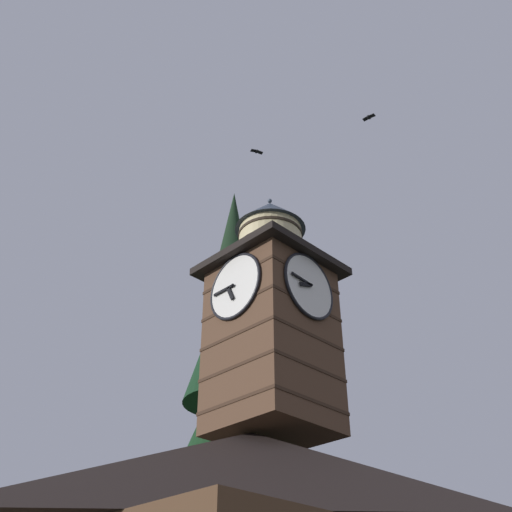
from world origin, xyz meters
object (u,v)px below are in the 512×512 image
object	(u,v)px
pine_tree_behind	(228,469)
flying_bird_high	(369,117)
flying_bird_low	(257,151)
clock_tower	(272,319)

from	to	relation	value
pine_tree_behind	flying_bird_high	size ratio (longest dim) A/B	37.74
pine_tree_behind	flying_bird_low	size ratio (longest dim) A/B	39.35
flying_bird_high	pine_tree_behind	bearing A→B (deg)	-81.82
clock_tower	flying_bird_low	xyz separation A→B (m)	(-0.51, -1.18, 8.16)
clock_tower	pine_tree_behind	world-z (taller)	pine_tree_behind
pine_tree_behind	flying_bird_high	distance (m)	14.61
flying_bird_high	flying_bird_low	size ratio (longest dim) A/B	1.04
flying_bird_high	flying_bird_low	bearing A→B (deg)	-52.25
flying_bird_high	clock_tower	bearing A→B (deg)	-36.39
clock_tower	flying_bird_high	size ratio (longest dim) A/B	15.79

